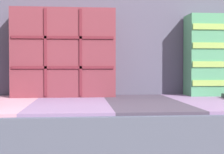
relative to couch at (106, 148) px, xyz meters
name	(u,v)px	position (x,y,z in m)	size (l,w,h in m)	color
couch	(106,148)	(0.00, 0.00, 0.00)	(1.89, 0.84, 0.39)	#3D3838
sofa_backrest	(101,47)	(0.00, 0.35, 0.44)	(1.85, 0.14, 0.49)	#514C60
throw_pillow_quilted	(64,53)	(-0.18, 0.20, 0.40)	(0.48, 0.14, 0.41)	brown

